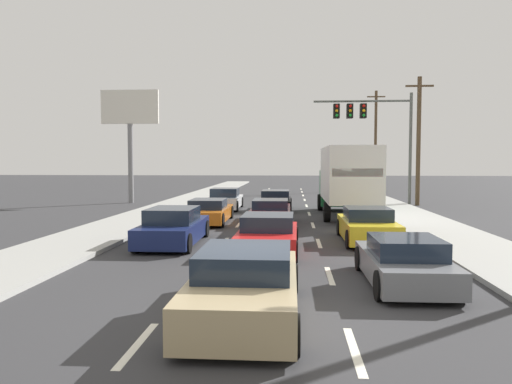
{
  "coord_description": "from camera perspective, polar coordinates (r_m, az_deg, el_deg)",
  "views": [
    {
      "loc": [
        0.73,
        -9.11,
        2.89
      ],
      "look_at": [
        -0.9,
        13.27,
        1.52
      ],
      "focal_mm": 34.68,
      "sensor_mm": 36.0,
      "label": 1
    }
  ],
  "objects": [
    {
      "name": "traffic_signal_mast",
      "position": [
        33.93,
        12.69,
        8.11
      ],
      "size": [
        6.5,
        0.69,
        7.43
      ],
      "color": "#595B56",
      "rests_on": "ground_plane"
    },
    {
      "name": "box_truck",
      "position": [
        26.2,
        10.44,
        1.66
      ],
      "size": [
        2.65,
        8.86,
        3.63
      ],
      "color": "white",
      "rests_on": "ground_plane"
    },
    {
      "name": "roadside_billboard",
      "position": [
        35.95,
        -14.33,
        7.79
      ],
      "size": [
        4.08,
        0.36,
        7.89
      ],
      "color": "slate",
      "rests_on": "ground_plane"
    },
    {
      "name": "sidewalk_right",
      "position": [
        29.87,
        15.87,
        -2.05
      ],
      "size": [
        3.1,
        80.0,
        0.14
      ],
      "primitive_type": "cube",
      "color": "#9E9E99",
      "rests_on": "ground_plane"
    },
    {
      "name": "ground_plane",
      "position": [
        34.24,
        2.92,
        -1.34
      ],
      "size": [
        140.0,
        140.0,
        0.0
      ],
      "primitive_type": "plane",
      "color": "#333335"
    },
    {
      "name": "car_maroon",
      "position": [
        22.71,
        1.71,
        -2.42
      ],
      "size": [
        1.91,
        4.7,
        1.19
      ],
      "color": "maroon",
      "rests_on": "ground_plane"
    },
    {
      "name": "car_orange",
      "position": [
        23.6,
        -5.46,
        -2.27
      ],
      "size": [
        1.92,
        4.68,
        1.13
      ],
      "color": "orange",
      "rests_on": "ground_plane"
    },
    {
      "name": "car_red",
      "position": [
        15.8,
        1.39,
        -4.98
      ],
      "size": [
        1.97,
        4.19,
        1.22
      ],
      "color": "red",
      "rests_on": "ground_plane"
    },
    {
      "name": "sidewalk_left",
      "position": [
        30.2,
        -10.3,
        -1.91
      ],
      "size": [
        3.1,
        80.0,
        0.14
      ],
      "primitive_type": "cube",
      "color": "#9E9E99",
      "rests_on": "ground_plane"
    },
    {
      "name": "utility_pole_far",
      "position": [
        51.79,
        13.63,
        5.93
      ],
      "size": [
        1.8,
        0.28,
        10.05
      ],
      "color": "brown",
      "rests_on": "ground_plane"
    },
    {
      "name": "car_yellow",
      "position": [
        18.32,
        12.72,
        -3.87
      ],
      "size": [
        1.89,
        4.15,
        1.25
      ],
      "color": "yellow",
      "rests_on": "ground_plane"
    },
    {
      "name": "lane_markings",
      "position": [
        27.67,
        2.62,
        -2.49
      ],
      "size": [
        3.54,
        52.0,
        0.01
      ],
      "color": "silver",
      "rests_on": "ground_plane"
    },
    {
      "name": "car_gray",
      "position": [
        12.22,
        16.7,
        -7.8
      ],
      "size": [
        1.84,
        4.02,
        1.15
      ],
      "color": "slate",
      "rests_on": "ground_plane"
    },
    {
      "name": "car_navy",
      "position": [
        17.59,
        -9.51,
        -4.06
      ],
      "size": [
        1.93,
        4.58,
        1.29
      ],
      "color": "#141E4C",
      "rests_on": "ground_plane"
    },
    {
      "name": "car_tan",
      "position": [
        9.33,
        -1.24,
        -10.74
      ],
      "size": [
        1.99,
        4.67,
        1.3
      ],
      "color": "tan",
      "rests_on": "ground_plane"
    },
    {
      "name": "utility_pole_mid",
      "position": [
        34.36,
        18.24,
        5.78
      ],
      "size": [
        1.8,
        0.28,
        8.44
      ],
      "color": "brown",
      "rests_on": "ground_plane"
    },
    {
      "name": "car_black",
      "position": [
        29.36,
        2.28,
        -1.04
      ],
      "size": [
        1.91,
        4.17,
        1.22
      ],
      "color": "black",
      "rests_on": "ground_plane"
    },
    {
      "name": "car_white",
      "position": [
        30.18,
        -3.6,
        -0.9
      ],
      "size": [
        1.95,
        4.2,
        1.28
      ],
      "color": "white",
      "rests_on": "ground_plane"
    }
  ]
}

